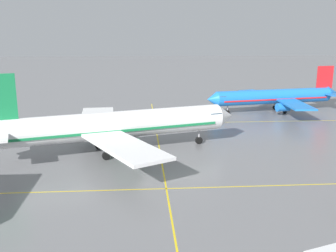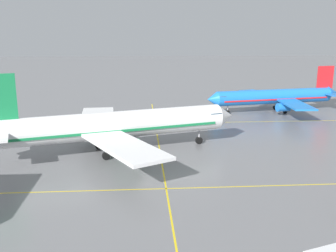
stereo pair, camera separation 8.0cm
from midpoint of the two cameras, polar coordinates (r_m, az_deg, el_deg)
name	(u,v)px [view 2 (the right image)]	position (r m, az deg, el deg)	size (l,w,h in m)	color
airliner_second_row	(112,126)	(60.02, -8.21, 0.05)	(40.67, 34.70, 12.87)	white
airliner_third_row	(276,97)	(94.84, 15.55, 4.16)	(33.66, 28.66, 10.49)	blue
taxiway_markings	(166,189)	(47.31, -0.22, -9.16)	(115.10, 113.98, 0.01)	yellow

